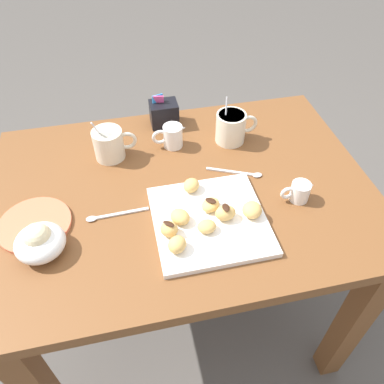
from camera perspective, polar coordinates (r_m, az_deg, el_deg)
The scene contains 23 objects.
ground_plane at distance 1.69m, azimuth -0.89°, elevation -17.34°, with size 8.00×8.00×0.00m, color #514C47.
dining_table at distance 1.18m, azimuth -1.22°, elevation -3.98°, with size 1.07×0.76×0.74m.
pastry_plate_square at distance 0.99m, azimuth 2.62°, elevation -4.22°, with size 0.29×0.29×0.02m, color white.
coffee_mug_cream_left at distance 1.18m, azimuth -12.14°, elevation 7.07°, with size 0.13×0.09×0.14m.
coffee_mug_cream_right at distance 1.22m, azimuth 5.85°, elevation 9.62°, with size 0.13×0.09×0.15m.
cream_pitcher_white at distance 1.20m, azimuth -2.95°, elevation 8.37°, with size 0.10×0.06×0.07m.
sugar_caddy at distance 1.30m, azimuth -4.40°, elevation 11.49°, with size 0.09×0.07×0.11m.
ice_cream_bowl at distance 0.98m, azimuth -21.65°, elevation -6.80°, with size 0.12×0.12×0.09m.
chocolate_sauce_pitcher at distance 1.07m, azimuth 15.65°, elevation 0.16°, with size 0.09×0.05×0.06m.
saucer_coral_left at distance 1.07m, azimuth -22.28°, elevation -4.47°, with size 0.19×0.19×0.01m, color #E5704C.
loose_spoon_near_saucer at distance 1.03m, azimuth -12.04°, elevation -3.42°, with size 0.16×0.02×0.01m.
loose_spoon_by_plate at distance 1.13m, azimuth 7.23°, elevation 2.81°, with size 0.15×0.07×0.01m.
beignet_0 at distance 0.99m, azimuth 8.88°, elevation -2.62°, with size 0.05×0.05×0.04m, color #E5B260.
beignet_1 at distance 1.04m, azimuth -0.11°, elevation 0.99°, with size 0.05×0.04×0.03m, color #E5B260.
beignet_2 at distance 0.97m, azimuth -1.79°, elevation -3.69°, with size 0.04×0.05×0.03m, color #E5B260.
beignet_3 at distance 1.00m, azimuth 2.77°, elevation -1.90°, with size 0.04×0.05×0.03m, color #E5B260.
chocolate_drizzle_3 at distance 0.99m, azimuth 2.80°, elevation -1.28°, with size 0.03×0.02×0.01m, color #381E11.
beignet_4 at distance 0.91m, azimuth -2.21°, elevation -7.78°, with size 0.04×0.05×0.04m, color #E5B260.
beignet_5 at distance 0.95m, azimuth 2.19°, elevation -5.12°, with size 0.04×0.05×0.03m, color #E5B260.
beignet_6 at distance 0.98m, azimuth 4.98°, elevation -3.11°, with size 0.04×0.05×0.04m, color #E5B260.
chocolate_drizzle_6 at distance 0.96m, azimuth 5.05°, elevation -2.29°, with size 0.03×0.02×0.01m, color #381E11.
beignet_7 at distance 0.94m, azimuth -3.42°, elevation -5.49°, with size 0.04×0.04×0.04m, color #E5B260.
chocolate_drizzle_7 at distance 0.93m, azimuth -3.47°, elevation -4.71°, with size 0.03×0.01×0.01m, color #381E11.
Camera 1 is at (-0.14, -0.76, 1.50)m, focal length 36.03 mm.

